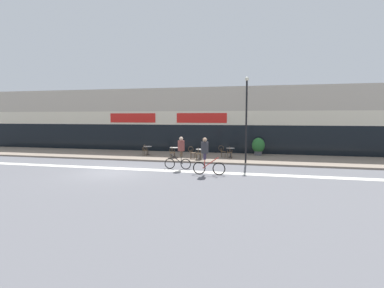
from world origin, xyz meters
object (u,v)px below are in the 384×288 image
object	(u,v)px
cafe_chair_0_near	(145,149)
cafe_chair_2_near	(198,153)
bistro_table_0	(148,149)
lamp_post	(246,114)
cyclist_1	(180,151)
cafe_chair_2_side	(192,152)
cyclist_0	(206,154)
bistro_table_2	(200,152)
bistro_table_1	(175,150)
planter_pot	(258,146)
cafe_chair_3_side	(222,150)
cafe_chair_1_near	(172,151)
cafe_chair_3_near	(230,152)
bistro_table_3	(230,151)

from	to	relation	value
cafe_chair_0_near	cafe_chair_2_near	bearing A→B (deg)	-105.30
bistro_table_0	lamp_post	world-z (taller)	lamp_post
bistro_table_0	cyclist_1	size ratio (longest dim) A/B	0.35
cafe_chair_2_near	cafe_chair_2_side	xyz separation A→B (m)	(-0.63, 0.63, 0.00)
cyclist_0	bistro_table_2	bearing A→B (deg)	103.85
bistro_table_0	bistro_table_1	bearing A→B (deg)	-18.36
cafe_chair_2_side	planter_pot	size ratio (longest dim) A/B	0.64
cafe_chair_3_side	lamp_post	distance (m)	4.14
bistro_table_0	cafe_chair_1_near	xyz separation A→B (m)	(2.53, -1.47, 0.01)
cafe_chair_2_side	cafe_chair_3_near	xyz separation A→B (m)	(2.73, 0.71, 0.00)
bistro_table_2	cyclist_1	xyz separation A→B (m)	(-0.43, -3.92, 0.52)
cafe_chair_0_near	cyclist_1	world-z (taller)	cyclist_1
bistro_table_0	bistro_table_1	size ratio (longest dim) A/B	0.93
cafe_chair_3_near	cyclist_1	world-z (taller)	cyclist_1
cafe_chair_3_near	cyclist_0	xyz separation A→B (m)	(-0.66, -5.99, 0.52)
cafe_chair_2_near	bistro_table_1	bearing A→B (deg)	59.64
cafe_chair_0_near	cyclist_1	bearing A→B (deg)	-137.48
planter_pot	cyclist_0	bearing A→B (deg)	-107.71
cafe_chair_1_near	cafe_chair_2_side	bearing A→B (deg)	-83.80
bistro_table_1	cafe_chair_0_near	size ratio (longest dim) A/B	0.84
bistro_table_1	bistro_table_2	xyz separation A→B (m)	(2.09, -0.41, -0.03)
cyclist_1	planter_pot	bearing A→B (deg)	-124.88
bistro_table_0	cafe_chair_2_side	distance (m)	4.19
cafe_chair_3_near	cafe_chair_2_near	bearing A→B (deg)	116.07
bistro_table_1	cafe_chair_2_near	xyz separation A→B (m)	(2.10, -1.04, -0.03)
lamp_post	bistro_table_1	bearing A→B (deg)	164.58
cafe_chair_1_near	planter_pot	xyz separation A→B (m)	(6.24, 3.40, 0.22)
bistro_table_1	cafe_chair_2_side	distance (m)	1.52
cafe_chair_1_near	cafe_chair_2_near	distance (m)	2.14
bistro_table_1	cyclist_1	size ratio (longest dim) A/B	0.38
cafe_chair_1_near	bistro_table_2	bearing A→B (deg)	-86.34
bistro_table_2	lamp_post	size ratio (longest dim) A/B	0.13
cafe_chair_1_near	cafe_chair_3_near	size ratio (longest dim) A/B	1.00
bistro_table_1	cafe_chair_3_side	bearing A→B (deg)	14.44
bistro_table_2	cyclist_1	world-z (taller)	cyclist_1
cyclist_1	cafe_chair_0_near	bearing A→B (deg)	-49.36
bistro_table_1	cyclist_1	bearing A→B (deg)	-68.98
cafe_chair_2_near	cyclist_1	bearing A→B (deg)	168.38
cafe_chair_1_near	cafe_chair_2_near	xyz separation A→B (m)	(2.10, -0.41, 0.00)
cafe_chair_0_near	cyclist_1	xyz separation A→B (m)	(4.19, -4.54, 0.52)
bistro_table_0	cafe_chair_0_near	distance (m)	0.63
bistro_table_0	bistro_table_1	xyz separation A→B (m)	(2.53, -0.84, 0.04)
bistro_table_0	bistro_table_2	size ratio (longest dim) A/B	0.98
bistro_table_2	cafe_chair_3_side	world-z (taller)	cafe_chair_3_side
bistro_table_2	cyclist_0	size ratio (longest dim) A/B	0.35
bistro_table_0	bistro_table_3	distance (m)	6.72
cafe_chair_3_side	planter_pot	xyz separation A→B (m)	(2.68, 1.85, 0.22)
cafe_chair_3_side	cyclist_0	distance (m)	6.63
planter_pot	cyclist_1	size ratio (longest dim) A/B	0.70
planter_pot	cafe_chair_0_near	bearing A→B (deg)	-163.74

